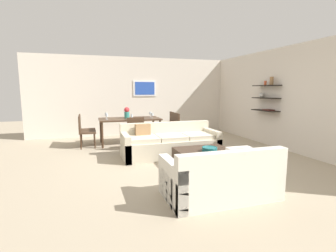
# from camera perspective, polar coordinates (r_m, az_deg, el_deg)

# --- Properties ---
(ground_plane) EXTENTS (18.00, 18.00, 0.00)m
(ground_plane) POSITION_cam_1_polar(r_m,az_deg,el_deg) (5.83, 2.24, -7.51)
(ground_plane) COLOR tan
(back_wall_unit) EXTENTS (8.40, 0.09, 2.70)m
(back_wall_unit) POSITION_cam_1_polar(r_m,az_deg,el_deg) (9.08, -3.55, 6.79)
(back_wall_unit) COLOR silver
(back_wall_unit) RESTS_ON ground
(right_wall_shelf_unit) EXTENTS (0.34, 8.20, 2.70)m
(right_wall_shelf_unit) POSITION_cam_1_polar(r_m,az_deg,el_deg) (7.68, 22.55, 5.90)
(right_wall_shelf_unit) COLOR silver
(right_wall_shelf_unit) RESTS_ON ground
(sofa_beige) EXTENTS (2.29, 0.90, 0.78)m
(sofa_beige) POSITION_cam_1_polar(r_m,az_deg,el_deg) (6.04, 0.40, -4.09)
(sofa_beige) COLOR beige
(sofa_beige) RESTS_ON ground
(loveseat_white) EXTENTS (1.63, 0.90, 0.78)m
(loveseat_white) POSITION_cam_1_polar(r_m,az_deg,el_deg) (3.86, 11.86, -11.48)
(loveseat_white) COLOR silver
(loveseat_white) RESTS_ON ground
(coffee_table) EXTENTS (1.09, 1.05, 0.38)m
(coffee_table) POSITION_cam_1_polar(r_m,az_deg,el_deg) (5.11, 8.60, -7.66)
(coffee_table) COLOR #38281E
(coffee_table) RESTS_ON ground
(decorative_bowl) EXTENTS (0.30, 0.30, 0.09)m
(decorative_bowl) POSITION_cam_1_polar(r_m,az_deg,el_deg) (5.02, 9.45, -5.19)
(decorative_bowl) COLOR #19666B
(decorative_bowl) RESTS_ON coffee_table
(dining_table) EXTENTS (1.76, 0.92, 0.75)m
(dining_table) POSITION_cam_1_polar(r_m,az_deg,el_deg) (7.47, -8.72, 1.21)
(dining_table) COLOR #422D1E
(dining_table) RESTS_ON ground
(dining_chair_left_near) EXTENTS (0.44, 0.44, 0.88)m
(dining_chair_left_near) POSITION_cam_1_polar(r_m,az_deg,el_deg) (7.20, -18.57, -0.79)
(dining_chair_left_near) COLOR #422D1E
(dining_chair_left_near) RESTS_ON ground
(dining_chair_foot) EXTENTS (0.44, 0.44, 0.88)m
(dining_chair_foot) POSITION_cam_1_polar(r_m,az_deg,el_deg) (6.65, -7.52, -1.15)
(dining_chair_foot) COLOR #422D1E
(dining_chair_foot) RESTS_ON ground
(dining_chair_right_near) EXTENTS (0.44, 0.44, 0.88)m
(dining_chair_right_near) POSITION_cam_1_polar(r_m,az_deg,el_deg) (7.60, 1.17, 0.10)
(dining_chair_right_near) COLOR #422D1E
(dining_chair_right_near) RESTS_ON ground
(dining_chair_right_far) EXTENTS (0.44, 0.44, 0.88)m
(dining_chair_right_far) POSITION_cam_1_polar(r_m,az_deg,el_deg) (7.99, 0.22, 0.50)
(dining_chair_right_far) COLOR #422D1E
(dining_chair_right_far) RESTS_ON ground
(dining_chair_left_far) EXTENTS (0.44, 0.44, 0.88)m
(dining_chair_left_far) POSITION_cam_1_polar(r_m,az_deg,el_deg) (7.61, -18.53, -0.32)
(dining_chair_left_far) COLOR #422D1E
(dining_chair_left_far) RESTS_ON ground
(wine_glass_foot) EXTENTS (0.06, 0.06, 0.16)m
(wine_glass_foot) POSITION_cam_1_polar(r_m,az_deg,el_deg) (7.06, -8.24, 2.24)
(wine_glass_foot) COLOR silver
(wine_glass_foot) RESTS_ON dining_table
(wine_glass_left_far) EXTENTS (0.07, 0.07, 0.18)m
(wine_glass_left_far) POSITION_cam_1_polar(r_m,az_deg,el_deg) (7.49, -13.88, 2.59)
(wine_glass_left_far) COLOR silver
(wine_glass_left_far) RESTS_ON dining_table
(wine_glass_right_near) EXTENTS (0.08, 0.08, 0.15)m
(wine_glass_right_near) POSITION_cam_1_polar(r_m,az_deg,el_deg) (7.47, -3.60, 2.64)
(wine_glass_right_near) COLOR silver
(wine_glass_right_near) RESTS_ON dining_table
(wine_glass_left_near) EXTENTS (0.07, 0.07, 0.15)m
(wine_glass_left_near) POSITION_cam_1_polar(r_m,az_deg,el_deg) (7.26, -13.75, 2.31)
(wine_glass_left_near) COLOR silver
(wine_glass_left_near) RESTS_ON dining_table
(wine_glass_right_far) EXTENTS (0.07, 0.07, 0.17)m
(wine_glass_right_far) POSITION_cam_1_polar(r_m,az_deg,el_deg) (7.69, -4.02, 2.90)
(wine_glass_right_far) COLOR silver
(wine_glass_right_far) RESTS_ON dining_table
(centerpiece_vase) EXTENTS (0.16, 0.16, 0.33)m
(centerpiece_vase) POSITION_cam_1_polar(r_m,az_deg,el_deg) (7.49, -9.36, 3.06)
(centerpiece_vase) COLOR teal
(centerpiece_vase) RESTS_ON dining_table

